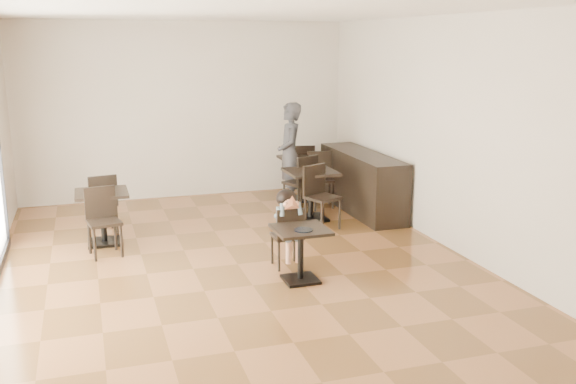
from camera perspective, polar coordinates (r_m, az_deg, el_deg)
name	(u,v)px	position (r m, az deg, el deg)	size (l,w,h in m)	color
floor	(238,264)	(8.47, -4.49, -6.41)	(6.00, 8.00, 0.01)	#905B33
ceiling	(233,11)	(7.98, -4.93, 15.76)	(6.00, 8.00, 0.01)	white
wall_back	(186,110)	(11.97, -9.09, 7.17)	(6.00, 0.01, 3.20)	beige
wall_front	(371,232)	(4.36, 7.36, -3.59)	(6.00, 0.01, 3.20)	beige
wall_right	(446,133)	(9.21, 13.87, 5.12)	(0.01, 8.00, 3.20)	beige
child_table	(301,255)	(7.78, 1.13, -5.59)	(0.63, 0.63, 0.67)	black
child_chair	(287,236)	(8.25, -0.11, -3.97)	(0.36, 0.36, 0.80)	black
child	(287,229)	(8.22, -0.11, -3.28)	(0.36, 0.51, 1.01)	slate
plate	(303,230)	(7.58, 1.38, -3.39)	(0.23, 0.23, 0.01)	black
pizza_slice	(291,204)	(7.95, 0.31, -1.09)	(0.23, 0.18, 0.05)	tan
adult_patron	(290,155)	(11.19, 0.16, 3.33)	(0.66, 0.43, 1.82)	#3E3E43
cafe_table_mid	(311,195)	(10.39, 2.01, -0.28)	(0.77, 0.77, 0.82)	black
cafe_table_left	(103,218)	(9.54, -16.11, -2.21)	(0.73, 0.73, 0.77)	black
cafe_table_back	(302,179)	(11.67, 1.25, 1.19)	(0.75, 0.75, 0.79)	black
chair_mid_a	(300,183)	(10.88, 1.04, 0.79)	(0.44, 0.44, 0.98)	black
chair_mid_b	(323,198)	(9.87, 3.09, -0.53)	(0.44, 0.44, 0.98)	black
chair_left_a	(101,203)	(10.05, -16.25, -0.98)	(0.41, 0.41, 0.92)	black
chair_left_b	(104,223)	(8.99, -16.02, -2.64)	(0.41, 0.41, 0.92)	black
chair_back_a	(302,169)	(12.15, 1.24, 2.06)	(0.43, 0.43, 0.95)	black
chair_back_b	(321,180)	(11.20, 2.95, 1.08)	(0.43, 0.43, 0.95)	black
service_counter	(362,182)	(10.98, 6.57, 0.88)	(0.60, 2.40, 1.00)	black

